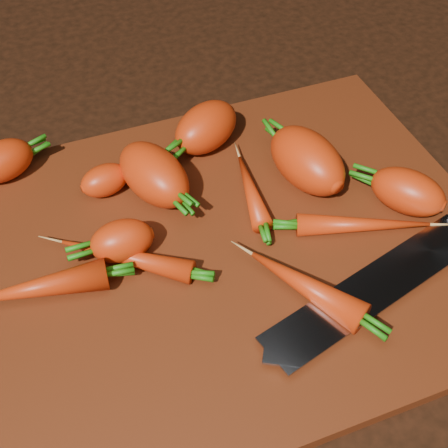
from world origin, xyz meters
name	(u,v)px	position (x,y,z in m)	size (l,w,h in m)	color
ground	(228,256)	(0.00, 0.00, -0.01)	(2.00, 2.00, 0.01)	black
cutting_board	(228,248)	(0.00, 0.00, 0.01)	(0.50, 0.40, 0.01)	#60240D
carrot_0	(3,161)	(-0.18, 0.17, 0.03)	(0.06, 0.04, 0.04)	red
carrot_1	(122,241)	(-0.09, 0.02, 0.03)	(0.06, 0.04, 0.04)	red
carrot_2	(154,174)	(-0.04, 0.09, 0.04)	(0.09, 0.05, 0.05)	red
carrot_3	(307,160)	(0.11, 0.05, 0.04)	(0.10, 0.06, 0.06)	red
carrot_4	(206,127)	(0.03, 0.14, 0.04)	(0.08, 0.05, 0.05)	red
carrot_5	(105,180)	(-0.09, 0.11, 0.03)	(0.05, 0.03, 0.03)	red
carrot_6	(408,192)	(0.18, -0.02, 0.03)	(0.07, 0.04, 0.04)	red
carrot_7	(251,190)	(0.04, 0.05, 0.02)	(0.10, 0.02, 0.02)	red
carrot_8	(363,225)	(0.12, -0.03, 0.02)	(0.13, 0.02, 0.02)	red
carrot_9	(305,285)	(0.04, -0.08, 0.03)	(0.11, 0.03, 0.03)	red
carrot_10	(126,257)	(-0.09, 0.01, 0.02)	(0.13, 0.02, 0.02)	red
carrot_11	(42,287)	(-0.17, 0.00, 0.03)	(0.11, 0.03, 0.03)	red
knife	(395,275)	(0.12, -0.09, 0.02)	(0.38, 0.13, 0.02)	gray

